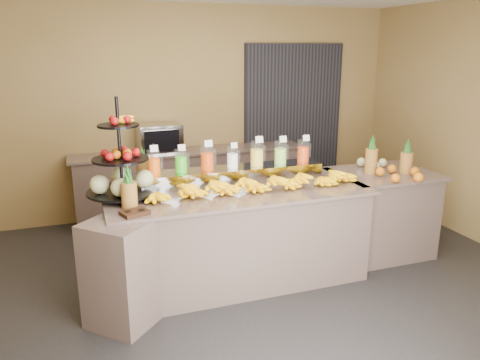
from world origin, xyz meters
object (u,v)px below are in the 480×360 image
oven_warmer (159,138)px  right_fruit_pile (393,168)px  condiment_caddy (135,213)px  banana_heap (258,182)px  pitcher_tray (233,175)px  fruit_stand (126,172)px

oven_warmer → right_fruit_pile: bearing=-46.4°
condiment_caddy → right_fruit_pile: right_fruit_pile is taller
banana_heap → condiment_caddy: 1.23m
right_fruit_pile → pitcher_tray: bearing=168.8°
banana_heap → right_fruit_pile: 1.53m
oven_warmer → condiment_caddy: bearing=-107.8°
banana_heap → right_fruit_pile: (1.53, 0.01, 0.00)m
banana_heap → condiment_caddy: size_ratio=10.29×
banana_heap → right_fruit_pile: size_ratio=4.27×
right_fruit_pile → banana_heap: bearing=-179.7°
fruit_stand → condiment_caddy: 0.56m
banana_heap → pitcher_tray: bearing=112.6°
condiment_caddy → right_fruit_pile: (2.73, 0.32, 0.07)m
condiment_caddy → right_fruit_pile: 2.74m
banana_heap → condiment_caddy: bearing=-165.4°
fruit_stand → condiment_caddy: fruit_stand is taller
pitcher_tray → fruit_stand: 1.07m
pitcher_tray → condiment_caddy: size_ratio=8.77×
fruit_stand → oven_warmer: 1.90m
fruit_stand → pitcher_tray: bearing=5.4°
banana_heap → right_fruit_pile: bearing=0.3°
pitcher_tray → oven_warmer: size_ratio=3.40×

